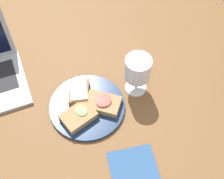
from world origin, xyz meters
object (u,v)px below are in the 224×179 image
Objects in this scene: sandwich_with_cheese at (79,92)px; sandwich_with_tomato at (103,103)px; wine_glass at (138,70)px; sandwich_with_cucumber at (79,116)px; plate at (87,107)px; napkin at (135,173)px.

sandwich_with_tomato is at bearing -49.08° from sandwich_with_cheese.
wine_glass is at bearing -11.50° from sandwich_with_cheese.
wine_glass is (22.16, 4.70, 8.06)cm from sandwich_with_cucumber.
plate is 2.05× the size of sandwich_with_cucumber.
sandwich_with_tomato is (8.94, 1.70, 0.08)cm from sandwich_with_cucumber.
napkin is at bearing -114.41° from wine_glass.
wine_glass reaches higher than sandwich_with_cucumber.
sandwich_with_cheese is at bearing 168.50° from wine_glass.
sandwich_with_cucumber is 0.77× the size of napkin.
sandwich_with_cheese reaches higher than plate.
plate is 20.80cm from wine_glass.
plate is 5.64cm from sandwich_with_tomato.
napkin is (6.71, -31.45, -2.55)cm from sandwich_with_cheese.
wine_glass reaches higher than plate.
sandwich_with_cheese reaches higher than sandwich_with_cucumber.
sandwich_with_cheese is 9.15cm from sandwich_with_tomato.
sandwich_with_cucumber is (-2.95, -8.61, -0.26)cm from sandwich_with_cheese.
napkin is (-12.50, -27.54, -10.36)cm from wine_glass.
sandwich_with_cheese is 0.73× the size of wine_glass.
sandwich_with_tomato is (5.00, -1.73, 1.97)cm from plate.
wine_glass is at bearing 12.81° from sandwich_with_tomato.
wine_glass is 31.97cm from napkin.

